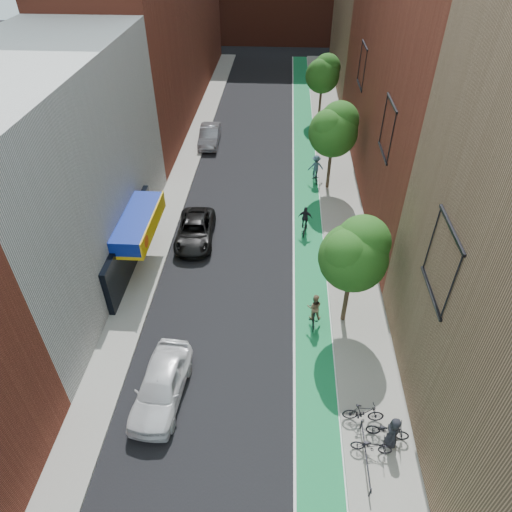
% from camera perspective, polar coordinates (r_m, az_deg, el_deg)
% --- Properties ---
extents(ground, '(160.00, 160.00, 0.00)m').
position_cam_1_polar(ground, '(19.60, -5.18, -29.08)').
color(ground, black).
rests_on(ground, ground).
extents(bike_lane, '(2.00, 68.00, 0.01)m').
position_cam_1_polar(bike_lane, '(37.89, 6.22, 9.99)').
color(bike_lane, '#167D4D').
rests_on(bike_lane, ground).
extents(sidewalk_left, '(2.00, 68.00, 0.15)m').
position_cam_1_polar(sidewalk_left, '(38.64, -8.99, 10.46)').
color(sidewalk_left, gray).
rests_on(sidewalk_left, ground).
extents(sidewalk_right, '(3.00, 68.00, 0.15)m').
position_cam_1_polar(sidewalk_right, '(38.07, 10.04, 9.88)').
color(sidewalk_right, gray).
rests_on(sidewalk_right, ground).
extents(building_left_white, '(8.00, 20.00, 12.00)m').
position_cam_1_polar(building_left_white, '(27.68, -25.26, 8.99)').
color(building_left_white, silver).
rests_on(building_left_white, ground).
extents(building_right_mid_red, '(8.00, 28.00, 22.00)m').
position_cam_1_polar(building_right_mid_red, '(35.42, 21.96, 24.77)').
color(building_right_mid_red, maroon).
rests_on(building_right_mid_red, ground).
extents(tree_near, '(3.40, 3.36, 6.42)m').
position_cam_1_polar(tree_near, '(22.18, 12.25, 0.39)').
color(tree_near, '#332619').
rests_on(tree_near, ground).
extents(tree_mid, '(3.55, 3.53, 6.74)m').
position_cam_1_polar(tree_mid, '(34.12, 9.74, 15.43)').
color(tree_mid, '#332619').
rests_on(tree_mid, ground).
extents(tree_far, '(3.30, 3.25, 6.21)m').
position_cam_1_polar(tree_far, '(47.39, 8.39, 21.70)').
color(tree_far, '#332619').
rests_on(tree_far, ground).
extents(parked_car_white, '(2.31, 5.03, 1.67)m').
position_cam_1_polar(parked_car_white, '(21.60, -11.78, -15.54)').
color(parked_car_white, white).
rests_on(parked_car_white, ground).
extents(parked_car_black, '(2.62, 5.22, 1.42)m').
position_cam_1_polar(parked_car_black, '(30.16, -7.62, 3.14)').
color(parked_car_black, black).
rests_on(parked_car_black, ground).
extents(parked_car_silver, '(1.80, 4.82, 1.57)m').
position_cam_1_polar(parked_car_silver, '(42.92, -5.81, 14.77)').
color(parked_car_silver, gray).
rests_on(parked_car_silver, ground).
extents(cyclist_lane_near, '(0.80, 1.76, 1.96)m').
position_cam_1_polar(cyclist_lane_near, '(24.31, 7.25, -7.00)').
color(cyclist_lane_near, black).
rests_on(cyclist_lane_near, ground).
extents(cyclist_lane_mid, '(0.99, 1.57, 1.96)m').
position_cam_1_polar(cyclist_lane_mid, '(30.72, 6.14, 4.14)').
color(cyclist_lane_mid, black).
rests_on(cyclist_lane_mid, ground).
extents(cyclist_lane_far, '(1.28, 1.77, 2.18)m').
position_cam_1_polar(cyclist_lane_far, '(36.72, 7.47, 10.65)').
color(cyclist_lane_far, black).
rests_on(cyclist_lane_far, ground).
extents(parked_bike_near, '(1.72, 0.75, 0.88)m').
position_cam_1_polar(parked_bike_near, '(20.50, 14.26, -21.96)').
color(parked_bike_near, black).
rests_on(parked_bike_near, sidewalk_right).
extents(parked_bike_mid, '(1.78, 0.55, 1.06)m').
position_cam_1_polar(parked_bike_mid, '(21.10, 13.28, -18.53)').
color(parked_bike_mid, black).
rests_on(parked_bike_mid, sidewalk_right).
extents(parked_bike_far, '(1.84, 0.89, 0.93)m').
position_cam_1_polar(parked_bike_far, '(20.99, 16.15, -20.18)').
color(parked_bike_far, black).
rests_on(parked_bike_far, sidewalk_right).
extents(pedestrian, '(0.58, 0.84, 1.64)m').
position_cam_1_polar(pedestrian, '(20.57, 16.77, -20.34)').
color(pedestrian, black).
rests_on(pedestrian, sidewalk_right).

